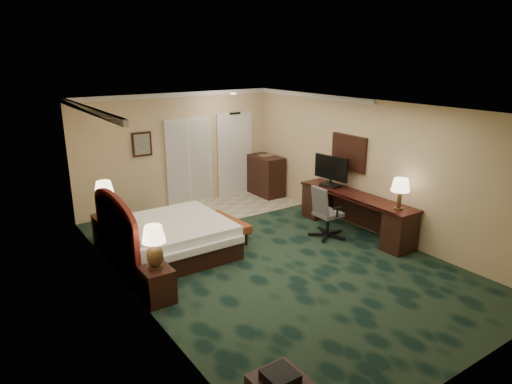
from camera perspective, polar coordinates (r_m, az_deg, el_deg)
floor at (r=8.35m, az=1.85°, el=-8.25°), size 5.00×7.50×0.00m
ceiling at (r=7.61m, az=2.04°, el=10.48°), size 5.00×7.50×0.00m
wall_back at (r=11.03m, az=-9.68°, el=5.17°), size 5.00×0.00×2.70m
wall_front at (r=5.51m, az=25.89°, el=-8.44°), size 5.00×0.00×2.70m
wall_left at (r=6.77m, az=-15.41°, el=-2.69°), size 0.00×7.50×2.70m
wall_right at (r=9.52m, az=14.19°, el=3.03°), size 0.00×7.50×2.70m
crown_molding at (r=7.61m, az=2.04°, el=10.11°), size 5.00×7.50×0.10m
tile_patch at (r=11.06m, az=-3.24°, el=-1.80°), size 3.20×1.70×0.01m
headboard at (r=7.91m, az=-17.06°, el=-5.00°), size 0.12×2.00×1.40m
entry_door at (r=11.78m, az=-2.69°, el=4.65°), size 1.02×0.06×2.18m
closet_doors at (r=11.17m, az=-8.36°, el=3.79°), size 1.20×0.06×2.10m
wall_art at (r=10.61m, az=-14.08°, el=5.82°), size 0.45×0.06×0.55m
wall_mirror at (r=9.85m, az=11.52°, el=4.85°), size 0.05×0.95×0.75m
bed at (r=8.51m, az=-10.55°, el=-5.75°), size 1.98×1.83×0.63m
nightstand_near at (r=7.06m, az=-12.22°, el=-11.27°), size 0.42×0.48×0.53m
nightstand_far at (r=9.15m, az=-17.86°, el=-4.70°), size 0.50×0.57×0.62m
lamp_near at (r=6.83m, az=-12.59°, el=-6.73°), size 0.38×0.38×0.66m
lamp_far at (r=8.93m, az=-18.36°, el=-0.83°), size 0.46×0.46×0.68m
bed_bench at (r=9.13m, az=-3.80°, el=-4.64°), size 0.51×1.23×0.41m
desk at (r=9.60m, az=12.24°, el=-2.64°), size 0.60×2.78×0.80m
tv at (r=9.89m, az=9.35°, el=2.57°), size 0.17×0.86×0.67m
desk_lamp at (r=8.72m, az=17.54°, el=-0.21°), size 0.41×0.41×0.59m
desk_chair at (r=9.21m, az=9.02°, el=-2.42°), size 0.63×0.59×1.07m
minibar at (r=11.83m, az=1.26°, el=2.05°), size 0.54×0.98×1.03m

